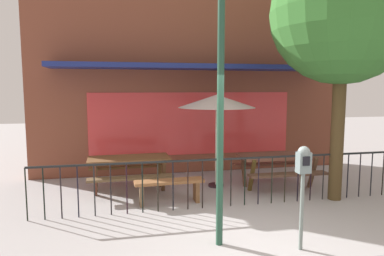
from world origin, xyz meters
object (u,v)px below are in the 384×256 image
at_px(picnic_table_left, 129,164).
at_px(parking_meter_near, 303,170).
at_px(street_tree, 343,13).
at_px(patio_bench, 169,186).
at_px(patio_umbrella, 217,102).
at_px(picnic_table_right, 278,161).
at_px(street_lamp, 221,74).

distance_m(picnic_table_left, parking_meter_near, 4.17).
bearing_deg(street_tree, picnic_table_left, 160.62).
bearing_deg(patio_bench, patio_umbrella, 37.89).
relative_size(picnic_table_right, parking_meter_near, 1.21).
distance_m(patio_bench, parking_meter_near, 2.97).
distance_m(patio_umbrella, street_lamp, 3.11).
bearing_deg(parking_meter_near, patio_umbrella, 95.31).
bearing_deg(patio_bench, parking_meter_near, -56.81).
xyz_separation_m(patio_bench, street_lamp, (0.46, -1.99, 2.16)).
bearing_deg(parking_meter_near, patio_bench, 123.19).
relative_size(picnic_table_left, patio_bench, 1.31).
xyz_separation_m(picnic_table_left, patio_umbrella, (2.01, -0.05, 1.39)).
distance_m(patio_bench, street_lamp, 2.98).
bearing_deg(picnic_table_left, patio_umbrella, -1.48).
distance_m(picnic_table_left, patio_bench, 1.30).
xyz_separation_m(patio_bench, street_tree, (3.42, -0.45, 3.44)).
distance_m(picnic_table_right, patio_umbrella, 2.00).
distance_m(parking_meter_near, street_lamp, 1.79).
bearing_deg(picnic_table_right, picnic_table_left, 173.41).
relative_size(patio_umbrella, patio_bench, 1.54).
bearing_deg(picnic_table_right, street_lamp, -129.84).
distance_m(patio_bench, street_tree, 4.88).
xyz_separation_m(picnic_table_right, patio_bench, (-2.65, -0.63, -0.26)).
distance_m(picnic_table_left, street_tree, 5.46).
bearing_deg(patio_bench, picnic_table_right, 13.40).
height_order(parking_meter_near, street_lamp, street_lamp).
bearing_deg(picnic_table_right, street_tree, -54.29).
height_order(picnic_table_left, street_tree, street_tree).
xyz_separation_m(patio_umbrella, street_lamp, (-0.79, -2.96, 0.52)).
height_order(picnic_table_left, parking_meter_near, parking_meter_near).
relative_size(patio_umbrella, street_lamp, 0.56).
xyz_separation_m(parking_meter_near, street_tree, (1.86, 1.94, 2.63)).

